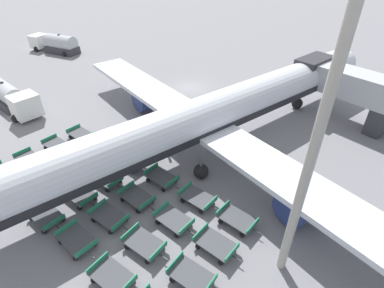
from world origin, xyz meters
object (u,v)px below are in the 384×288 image
fuel_tanker_secondary (57,44)px  baggage_dolly_row_mid_a_col_a (29,160)px  airplane (212,116)px  baggage_dolly_row_near_col_b (18,193)px  baggage_dolly_row_mid_a_col_d (109,217)px  apron_light_mast (339,63)px  baggage_dolly_row_mid_b_col_a (57,145)px  baggage_dolly_row_far_col_d (161,178)px  baggage_dolly_row_mid_a_col_e (144,244)px  baggage_dolly_row_far_col_b (105,146)px  baggage_dolly_row_far_col_e (197,198)px  baggage_dolly_row_mid_a_col_b (53,176)px  baggage_dolly_row_far_col_a (81,134)px  baggage_dolly_row_mid_b_col_e (174,220)px  baggage_dolly_row_mid_a_col_f (192,276)px  baggage_dolly_row_mid_b_col_c (106,178)px  baggage_dolly_row_near_col_c (46,216)px  baggage_dolly_row_mid_b_col_d (137,197)px  baggage_dolly_row_far_col_f (237,219)px  baggage_dolly_row_mid_b_col_f (216,244)px  baggage_dolly_row_near_col_d (77,240)px  baggage_dolly_row_mid_b_col_b (81,159)px  baggage_dolly_row_near_col_e (112,277)px  baggage_dolly_row_mid_a_col_c (80,194)px  fuel_tanker_primary (11,98)px  baggage_dolly_row_far_col_c (131,161)px

fuel_tanker_secondary → baggage_dolly_row_mid_a_col_a: (28.68, -16.22, -0.88)m
airplane → baggage_dolly_row_near_col_b: 16.90m
baggage_dolly_row_mid_a_col_d → apron_light_mast: 17.20m
baggage_dolly_row_mid_b_col_a → baggage_dolly_row_far_col_d: (10.66, 3.95, 0.00)m
baggage_dolly_row_mid_a_col_e → baggage_dolly_row_far_col_b: size_ratio=1.01×
baggage_dolly_row_far_col_d → baggage_dolly_row_far_col_e: same height
baggage_dolly_row_mid_a_col_b → baggage_dolly_row_far_col_a: bearing=131.3°
baggage_dolly_row_far_col_b → baggage_dolly_row_mid_b_col_e: bearing=-7.6°
baggage_dolly_row_mid_a_col_f → apron_light_mast: bearing=54.8°
baggage_dolly_row_mid_a_col_e → baggage_dolly_row_mid_b_col_c: bearing=166.6°
airplane → baggage_dolly_row_mid_a_col_e: size_ratio=13.29×
baggage_dolly_row_far_col_d → baggage_dolly_row_near_col_c: bearing=-107.8°
baggage_dolly_row_near_col_c → baggage_dolly_row_mid_b_col_d: bearing=61.1°
fuel_tanker_secondary → baggage_dolly_row_far_col_f: size_ratio=2.85×
baggage_dolly_row_mid_b_col_f → airplane: bearing=133.2°
baggage_dolly_row_near_col_d → baggage_dolly_row_mid_b_col_f: same height
fuel_tanker_secondary → baggage_dolly_row_far_col_b: (31.68, -10.37, -0.88)m
baggage_dolly_row_mid_a_col_f → baggage_dolly_row_mid_b_col_b: 14.97m
baggage_dolly_row_near_col_e → baggage_dolly_row_mid_a_col_a: bearing=176.0°
baggage_dolly_row_near_col_b → baggage_dolly_row_near_col_c: bearing=8.0°
baggage_dolly_row_mid_a_col_b → baggage_dolly_row_far_col_f: same height
baggage_dolly_row_mid_a_col_c → baggage_dolly_row_mid_b_col_b: (-4.07, 2.30, 0.00)m
baggage_dolly_row_near_col_e → baggage_dolly_row_mid_b_col_f: (2.83, 5.92, 0.00)m
baggage_dolly_row_mid_b_col_d → baggage_dolly_row_mid_b_col_e: same height
baggage_dolly_row_mid_a_col_c → baggage_dolly_row_near_col_d: bearing=-30.6°
baggage_dolly_row_near_col_c → baggage_dolly_row_mid_b_col_f: same height
fuel_tanker_primary → baggage_dolly_row_near_col_c: size_ratio=2.95×
airplane → baggage_dolly_row_far_col_a: size_ratio=13.38×
baggage_dolly_row_mid_a_col_f → baggage_dolly_row_mid_b_col_c: (-11.07, 1.21, 0.00)m
baggage_dolly_row_mid_a_col_a → baggage_dolly_row_mid_b_col_a: 2.77m
baggage_dolly_row_mid_a_col_d → baggage_dolly_row_mid_b_col_f: 7.76m
baggage_dolly_row_near_col_e → baggage_dolly_row_far_col_e: same height
baggage_dolly_row_mid_b_col_a → baggage_dolly_row_far_col_f: size_ratio=1.01×
baggage_dolly_row_near_col_e → baggage_dolly_row_mid_a_col_e: size_ratio=1.00×
fuel_tanker_secondary → baggage_dolly_row_far_col_d: (38.92, -9.53, -0.88)m
baggage_dolly_row_far_col_c → baggage_dolly_row_mid_b_col_e: bearing=-13.7°
airplane → baggage_dolly_row_mid_b_col_d: bearing=-85.5°
fuel_tanker_secondary → baggage_dolly_row_mid_a_col_e: bearing=-18.7°
baggage_dolly_row_mid_b_col_c → baggage_dolly_row_far_col_b: bearing=149.1°
baggage_dolly_row_near_col_e → baggage_dolly_row_far_col_b: same height
baggage_dolly_row_mid_a_col_a → baggage_dolly_row_far_col_e: bearing=26.9°
baggage_dolly_row_near_col_c → baggage_dolly_row_near_col_e: (7.32, 0.72, 0.00)m
baggage_dolly_row_far_col_a → baggage_dolly_row_far_col_f: (17.88, 2.22, 0.00)m
baggage_dolly_row_near_col_d → apron_light_mast: bearing=37.8°
baggage_dolly_row_mid_b_col_e → baggage_dolly_row_far_col_f: size_ratio=1.00×
baggage_dolly_row_mid_a_col_b → baggage_dolly_row_mid_a_col_c: same height
baggage_dolly_row_mid_a_col_a → baggage_dolly_row_mid_b_col_f: size_ratio=1.00×
baggage_dolly_row_far_col_f → baggage_dolly_row_mid_a_col_a: bearing=-156.6°
baggage_dolly_row_mid_a_col_b → baggage_dolly_row_mid_b_col_f: bearing=17.5°
baggage_dolly_row_near_col_c → baggage_dolly_row_far_col_f: 13.53m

